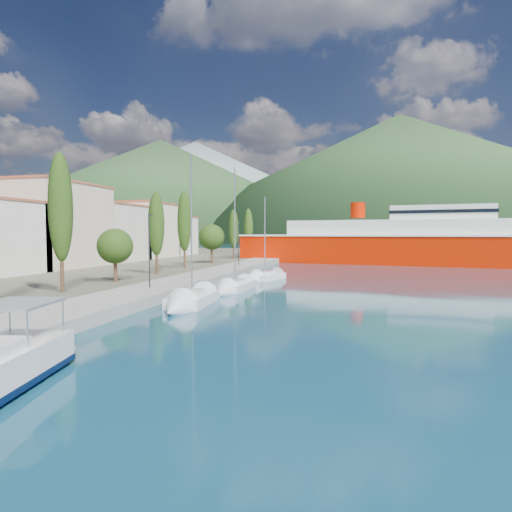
# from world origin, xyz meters

# --- Properties ---
(ground) EXTENTS (1400.00, 1400.00, 0.00)m
(ground) POSITION_xyz_m (0.00, 120.00, 0.00)
(ground) COLOR navy
(quay) EXTENTS (5.00, 88.00, 0.80)m
(quay) POSITION_xyz_m (-9.00, 26.00, 0.40)
(quay) COLOR gray
(quay) RESTS_ON ground
(hills_far) EXTENTS (1480.00, 900.00, 180.00)m
(hills_far) POSITION_xyz_m (138.59, 618.73, 77.39)
(hills_far) COLOR gray
(hills_far) RESTS_ON ground
(hills_near) EXTENTS (1010.00, 520.00, 115.00)m
(hills_near) POSITION_xyz_m (98.04, 372.50, 49.18)
(hills_near) COLOR #2A4B26
(hills_near) RESTS_ON ground
(town_buildings) EXTENTS (9.20, 69.20, 11.30)m
(town_buildings) POSITION_xyz_m (-32.00, 36.91, 5.57)
(town_buildings) COLOR beige
(town_buildings) RESTS_ON land_strip
(tree_row) EXTENTS (3.91, 63.93, 10.73)m
(tree_row) POSITION_xyz_m (-14.40, 32.17, 5.80)
(tree_row) COLOR #47301E
(tree_row) RESTS_ON land_strip
(lamp_posts) EXTENTS (0.15, 47.89, 6.06)m
(lamp_posts) POSITION_xyz_m (-9.00, 15.37, 4.08)
(lamp_posts) COLOR #2D2D33
(lamp_posts) RESTS_ON quay
(sailboat_near) EXTENTS (3.13, 8.50, 11.98)m
(sailboat_near) POSITION_xyz_m (-4.00, 9.46, 0.32)
(sailboat_near) COLOR silver
(sailboat_near) RESTS_ON ground
(sailboat_mid) EXTENTS (2.43, 8.49, 12.14)m
(sailboat_mid) POSITION_xyz_m (-3.50, 18.12, 0.30)
(sailboat_mid) COLOR silver
(sailboat_mid) RESTS_ON ground
(sailboat_far) EXTENTS (4.48, 7.28, 10.21)m
(sailboat_far) POSITION_xyz_m (-3.17, 27.63, 0.29)
(sailboat_far) COLOR silver
(sailboat_far) RESTS_ON ground
(ferry) EXTENTS (58.34, 19.51, 11.37)m
(ferry) POSITION_xyz_m (15.12, 60.12, 3.46)
(ferry) COLOR #C61800
(ferry) RESTS_ON ground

